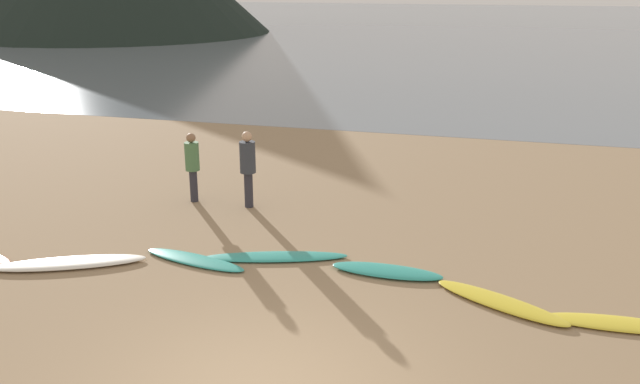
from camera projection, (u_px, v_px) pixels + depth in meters
name	position (u px, v px, depth m)	size (l,w,h in m)	color
ground_plane	(395.00, 178.00, 17.33)	(120.00, 120.00, 0.20)	#997C5B
ocean_water	(484.00, 26.00, 67.40)	(140.00, 100.00, 0.01)	slate
surfboard_2	(69.00, 263.00, 11.87)	(2.63, 0.58, 0.10)	silver
surfboard_3	(195.00, 260.00, 12.04)	(2.09, 0.46, 0.07)	teal
surfboard_4	(275.00, 257.00, 12.16)	(2.60, 0.48, 0.07)	teal
surfboard_5	(387.00, 271.00, 11.55)	(1.92, 0.56, 0.09)	teal
surfboard_6	(501.00, 302.00, 10.46)	(2.24, 0.51, 0.09)	yellow
surfboard_7	(620.00, 324.00, 9.83)	(2.23, 0.50, 0.07)	yellow
person_0	(192.00, 162.00, 14.97)	(0.32, 0.32, 1.56)	#2D2D38
person_1	(248.00, 163.00, 14.58)	(0.34, 0.34, 1.69)	#2D2D38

